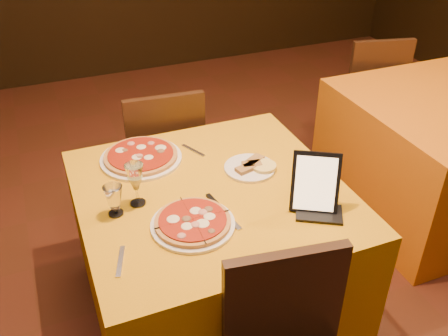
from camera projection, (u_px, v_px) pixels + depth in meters
name	position (u px, v px, depth m)	size (l,w,h in m)	color
floor	(287.00, 327.00, 2.43)	(6.00, 7.00, 0.01)	#5E2D19
main_table	(212.00, 256.00, 2.31)	(1.10, 1.10, 0.75)	orange
side_table	(439.00, 156.00, 3.04)	(1.10, 1.10, 0.75)	#CF6A0D
chair_main_far	(162.00, 154.00, 2.90)	(0.45, 0.45, 0.91)	black
chair_side_far	(363.00, 93.00, 3.62)	(0.40, 0.40, 0.91)	#30240F
pizza_near	(193.00, 223.00, 1.89)	(0.32, 0.32, 0.03)	white
pizza_far	(141.00, 157.00, 2.29)	(0.38, 0.38, 0.03)	white
cutlet_dish	(250.00, 167.00, 2.23)	(0.23, 0.23, 0.03)	white
wine_glass	(136.00, 184.00, 1.97)	(0.07, 0.07, 0.19)	#F4F88D
water_glass	(114.00, 201.00, 1.93)	(0.07, 0.07, 0.13)	white
tablet	(315.00, 183.00, 1.94)	(0.19, 0.02, 0.24)	black
knife	(223.00, 212.00, 1.97)	(0.25, 0.02, 0.01)	#A5A5AB
fork_near	(120.00, 261.00, 1.74)	(0.15, 0.02, 0.01)	#B2B2B9
fork_far	(193.00, 150.00, 2.37)	(0.15, 0.02, 0.01)	#A7A7AE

